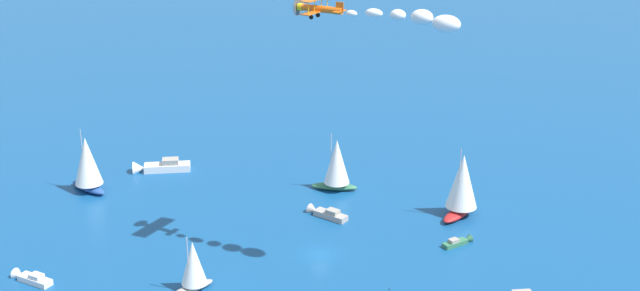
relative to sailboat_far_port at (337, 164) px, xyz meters
name	(u,v)px	position (x,y,z in m)	size (l,w,h in m)	color
ground_plane	(320,254)	(-19.98, -12.22, -4.63)	(2000.00, 2000.00, 0.00)	navy
sailboat_far_port	(337,164)	(0.00, 0.00, 0.00)	(6.11, 7.89, 10.15)	#33704C
sailboat_offshore	(462,185)	(4.12, -21.60, 0.66)	(9.03, 5.02, 11.59)	#B21E1E
sailboat_trailing	(193,266)	(-38.14, -5.35, -0.97)	(6.43, 3.98, 8.02)	#9E9993
motorboat_ahead	(459,242)	(-4.87, -26.36, -4.24)	(5.14, 2.87, 1.45)	#33704C
motorboat_mid_cluster	(159,167)	(-13.10, 30.06, -3.84)	(8.97, 9.00, 2.93)	white
motorboat_outer_ring_a	(30,278)	(-50.29, 13.76, -4.14)	(2.67, 6.46, 1.82)	white
motorboat_outer_ring_b	(326,213)	(-9.52, -5.11, -4.09)	(1.96, 7.00, 2.02)	#9E9993
sailboat_outer_ring_c	(87,164)	(-26.44, 32.52, 0.34)	(4.77, 8.50, 10.89)	#23478C
biplane_lead	(318,8)	(-20.03, -11.94, 31.05)	(7.36, 6.95, 3.58)	orange
smoke_trail_lead	(424,20)	(-17.44, -26.26, 30.93)	(4.97, 14.87, 2.65)	white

